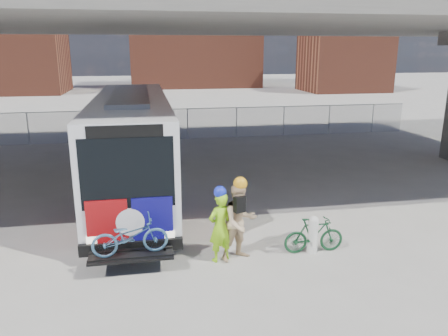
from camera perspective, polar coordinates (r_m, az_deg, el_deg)
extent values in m
plane|color=#9E9991|center=(14.87, -3.84, -5.33)|extent=(160.00, 160.00, 0.00)
cube|color=silver|center=(16.64, -11.83, 3.60)|extent=(2.55, 12.00, 3.20)
cube|color=black|center=(17.02, -11.92, 6.04)|extent=(2.61, 11.00, 1.28)
cube|color=black|center=(10.76, -12.50, -0.64)|extent=(2.24, 0.12, 1.76)
cube|color=black|center=(10.53, -12.82, 4.73)|extent=(1.78, 0.12, 0.30)
cube|color=black|center=(11.32, -11.96, -9.99)|extent=(2.55, 0.20, 0.30)
cube|color=maroon|center=(11.13, -15.00, -6.99)|extent=(1.00, 0.08, 1.20)
cube|color=#0E0B68|center=(11.08, -9.29, -6.75)|extent=(1.00, 0.08, 1.20)
cylinder|color=silver|center=(11.07, -12.15, -6.92)|extent=(0.70, 0.06, 0.70)
cube|color=gray|center=(16.39, -12.15, 9.32)|extent=(1.28, 7.20, 0.14)
cube|color=black|center=(10.87, -12.02, -11.10)|extent=(2.00, 0.70, 0.06)
cylinder|color=black|center=(12.91, -16.99, -6.87)|extent=(0.30, 1.00, 1.00)
cylinder|color=black|center=(12.83, -6.64, -6.42)|extent=(0.30, 1.00, 1.00)
cylinder|color=black|center=(21.11, -14.55, 1.83)|extent=(0.30, 1.00, 1.00)
cylinder|color=black|center=(21.06, -8.28, 2.13)|extent=(0.30, 1.00, 1.00)
cube|color=maroon|center=(13.22, -17.63, -2.71)|extent=(0.06, 2.60, 1.70)
cube|color=#0E0B68|center=(14.75, -16.92, -0.82)|extent=(0.06, 1.40, 1.70)
cube|color=maroon|center=(13.13, -6.27, -2.19)|extent=(0.06, 2.60, 1.70)
cube|color=#0E0B68|center=(14.67, -6.75, -0.35)|extent=(0.06, 1.40, 1.70)
imported|color=teal|center=(10.66, -12.17, -8.68)|extent=(1.85, 0.83, 0.94)
cube|color=#605E59|center=(17.97, -5.83, 20.06)|extent=(40.00, 16.00, 1.50)
cylinder|color=gray|center=(26.98, -24.22, 4.68)|extent=(0.06, 0.06, 1.80)
cylinder|color=gray|center=(26.31, -15.71, 5.22)|extent=(0.06, 0.06, 1.80)
cylinder|color=gray|center=(26.24, -6.95, 5.65)|extent=(0.06, 0.06, 1.80)
cylinder|color=gray|center=(26.77, 1.66, 5.94)|extent=(0.06, 0.06, 1.80)
cylinder|color=gray|center=(27.88, 9.77, 6.10)|extent=(0.06, 0.06, 1.80)
cylinder|color=gray|center=(29.49, 17.14, 6.14)|extent=(0.06, 0.06, 1.80)
plane|color=gray|center=(26.24, -6.95, 5.65)|extent=(30.00, 0.00, 30.00)
cube|color=gray|center=(26.11, -7.02, 7.64)|extent=(30.00, 0.05, 0.04)
cube|color=brown|center=(61.10, -26.84, 13.43)|extent=(14.00, 10.00, 10.00)
cube|color=brown|center=(66.27, -4.04, 15.85)|extent=(18.00, 12.00, 12.00)
cube|color=brown|center=(59.60, 15.39, 13.52)|extent=(10.00, 8.00, 8.00)
cylinder|color=brown|center=(70.95, 2.45, 21.09)|extent=(2.20, 2.20, 25.00)
cylinder|color=white|center=(11.86, 11.50, -8.78)|extent=(0.27, 0.27, 0.89)
sphere|color=white|center=(11.69, 11.61, -6.78)|extent=(0.27, 0.27, 0.27)
imported|color=#97E918|center=(11.03, -0.50, -7.73)|extent=(0.78, 0.66, 1.81)
sphere|color=#192DD9|center=(10.71, -0.52, -3.17)|extent=(0.31, 0.31, 0.31)
imported|color=#D6B489|center=(11.09, 2.10, -7.09)|extent=(1.18, 1.06, 2.00)
sphere|color=#F4A419|center=(10.74, 2.15, -2.05)|extent=(0.35, 0.35, 0.35)
cube|color=black|center=(10.71, 2.06, -4.76)|extent=(0.32, 0.25, 0.40)
imported|color=#154324|center=(11.86, 11.65, -8.59)|extent=(1.62, 0.48, 0.97)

